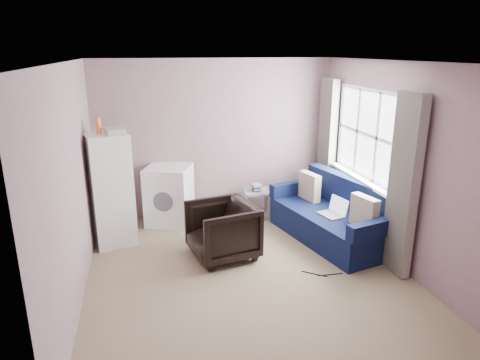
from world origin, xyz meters
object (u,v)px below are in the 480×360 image
at_px(fridge, 111,189).
at_px(side_table, 256,201).
at_px(armchair, 222,228).
at_px(washing_machine, 169,194).
at_px(sofa, 334,218).

relative_size(fridge, side_table, 3.24).
xyz_separation_m(armchair, washing_machine, (-0.58, 1.32, 0.07)).
bearing_deg(armchair, fridge, -130.84).
distance_m(armchair, side_table, 1.51).
bearing_deg(sofa, washing_machine, 139.51).
bearing_deg(fridge, side_table, -2.16).
bearing_deg(side_table, washing_machine, 178.06).
bearing_deg(washing_machine, fridge, -125.96).
xyz_separation_m(side_table, sofa, (0.85, -1.08, 0.06)).
height_order(washing_machine, side_table, washing_machine).
height_order(armchair, side_table, armchair).
relative_size(armchair, washing_machine, 0.89).
height_order(armchair, washing_machine, washing_machine).
relative_size(fridge, sofa, 0.85).
bearing_deg(side_table, armchair, -122.34).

